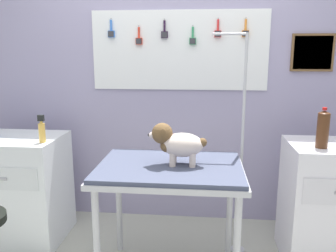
# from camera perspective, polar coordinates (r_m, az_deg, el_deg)

# --- Properties ---
(rear_wall_panel) EXTENTS (4.00, 0.11, 2.30)m
(rear_wall_panel) POSITION_cam_1_polar(r_m,az_deg,el_deg) (3.14, 0.55, 5.25)
(rear_wall_panel) COLOR #9B93B5
(rear_wall_panel) RESTS_ON ground
(grooming_table) EXTENTS (0.96, 0.69, 0.81)m
(grooming_table) POSITION_cam_1_polar(r_m,az_deg,el_deg) (2.33, 0.32, -8.24)
(grooming_table) COLOR #B7B7BC
(grooming_table) RESTS_ON ground
(grooming_arm) EXTENTS (0.30, 0.11, 1.66)m
(grooming_arm) POSITION_cam_1_polar(r_m,az_deg,el_deg) (2.67, 11.71, -4.72)
(grooming_arm) COLOR #B7B7BC
(grooming_arm) RESTS_ON ground
(dog) EXTENTS (0.38, 0.17, 0.28)m
(dog) POSITION_cam_1_polar(r_m,az_deg,el_deg) (2.26, 1.39, -2.74)
(dog) COLOR beige
(dog) RESTS_ON grooming_table
(counter_left) EXTENTS (0.80, 0.58, 0.87)m
(counter_left) POSITION_cam_1_polar(r_m,az_deg,el_deg) (3.19, -23.71, -9.23)
(counter_left) COLOR silver
(counter_left) RESTS_ON ground
(cabinet_right) EXTENTS (0.68, 0.54, 0.90)m
(cabinet_right) POSITION_cam_1_polar(r_m,az_deg,el_deg) (2.87, 25.27, -11.39)
(cabinet_right) COLOR silver
(cabinet_right) RESTS_ON ground
(conditioner_bottle) EXTENTS (0.05, 0.05, 0.21)m
(conditioner_bottle) POSITION_cam_1_polar(r_m,az_deg,el_deg) (2.77, -19.85, -0.74)
(conditioner_bottle) COLOR #E7B34B
(conditioner_bottle) RESTS_ON counter_left
(soda_bottle) EXTENTS (0.08, 0.08, 0.28)m
(soda_bottle) POSITION_cam_1_polar(r_m,az_deg,el_deg) (2.57, 23.90, -0.47)
(soda_bottle) COLOR #482815
(soda_bottle) RESTS_ON cabinet_right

